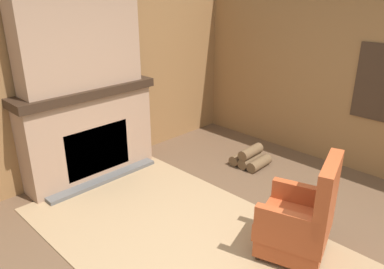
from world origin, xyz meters
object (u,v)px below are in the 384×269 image
at_px(oil_lamp_vase, 52,85).
at_px(armchair, 300,222).
at_px(firewood_stack, 250,158).
at_px(storage_case, 89,80).

bearing_deg(oil_lamp_vase, armchair, 17.37).
height_order(armchair, firewood_stack, armchair).
height_order(armchair, oil_lamp_vase, oil_lamp_vase).
height_order(firewood_stack, oil_lamp_vase, oil_lamp_vase).
distance_m(firewood_stack, oil_lamp_vase, 2.88).
distance_m(armchair, storage_case, 3.09).
xyz_separation_m(armchair, firewood_stack, (-1.50, 1.27, -0.26)).
bearing_deg(oil_lamp_vase, storage_case, 89.99).
xyz_separation_m(firewood_stack, oil_lamp_vase, (-1.41, -2.19, 1.24)).
distance_m(firewood_stack, storage_case, 2.52).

